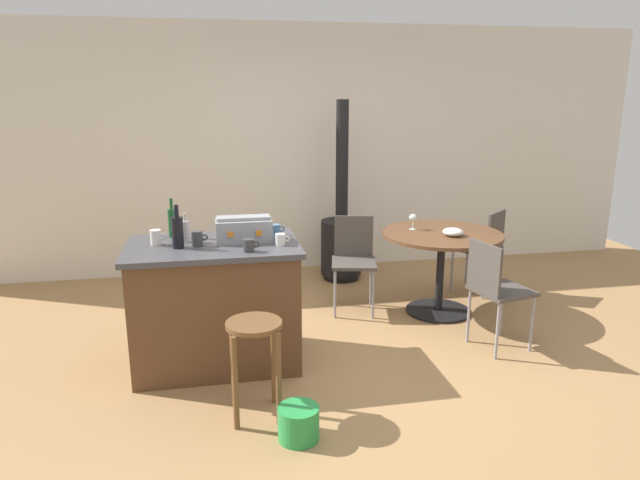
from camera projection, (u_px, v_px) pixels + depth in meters
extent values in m
plane|color=#A37A4C|center=(353.00, 361.00, 4.34)|extent=(8.80, 8.80, 0.00)
cube|color=silver|center=(299.00, 150.00, 6.40)|extent=(8.00, 0.10, 2.70)
cube|color=brown|center=(216.00, 307.00, 4.23)|extent=(1.17, 0.73, 0.88)
cube|color=#424247|center=(213.00, 247.00, 4.11)|extent=(1.23, 0.79, 0.04)
cylinder|color=brown|center=(274.00, 360.00, 3.70)|extent=(0.04, 0.04, 0.60)
cylinder|color=brown|center=(233.00, 364.00, 3.65)|extent=(0.04, 0.04, 0.60)
cylinder|color=brown|center=(235.00, 384.00, 3.40)|extent=(0.04, 0.04, 0.60)
cylinder|color=brown|center=(279.00, 380.00, 3.45)|extent=(0.04, 0.04, 0.60)
cylinder|color=brown|center=(254.00, 324.00, 3.47)|extent=(0.34, 0.34, 0.03)
cylinder|color=black|center=(438.00, 311.00, 5.32)|extent=(0.59, 0.59, 0.02)
cylinder|color=black|center=(440.00, 275.00, 5.23)|extent=(0.07, 0.07, 0.73)
cylinder|color=brown|center=(442.00, 234.00, 5.13)|extent=(1.07, 1.07, 0.03)
cube|color=#47423D|center=(476.00, 248.00, 5.78)|extent=(0.56, 0.56, 0.03)
cube|color=#47423D|center=(496.00, 232.00, 5.61)|extent=(0.29, 0.25, 0.40)
cylinder|color=gray|center=(484.00, 278.00, 5.61)|extent=(0.02, 0.02, 0.44)
cylinder|color=gray|center=(498.00, 270.00, 5.86)|extent=(0.02, 0.02, 0.44)
cylinder|color=gray|center=(467.00, 263.00, 6.07)|extent=(0.02, 0.02, 0.44)
cylinder|color=gray|center=(452.00, 271.00, 5.82)|extent=(0.02, 0.02, 0.44)
cube|color=#47423D|center=(354.00, 263.00, 5.23)|extent=(0.48, 0.48, 0.03)
cube|color=#47423D|center=(354.00, 237.00, 5.36)|extent=(0.36, 0.10, 0.40)
cylinder|color=gray|center=(371.00, 282.00, 5.45)|extent=(0.02, 0.02, 0.45)
cylinder|color=gray|center=(335.00, 282.00, 5.46)|extent=(0.02, 0.02, 0.45)
cylinder|color=gray|center=(335.00, 294.00, 5.13)|extent=(0.02, 0.02, 0.45)
cylinder|color=gray|center=(373.00, 295.00, 5.12)|extent=(0.02, 0.02, 0.45)
cube|color=#47423D|center=(502.00, 291.00, 4.48)|extent=(0.48, 0.48, 0.03)
cube|color=#47423D|center=(485.00, 269.00, 4.36)|extent=(0.10, 0.36, 0.40)
cylinder|color=gray|center=(469.00, 315.00, 4.63)|extent=(0.02, 0.02, 0.46)
cylinder|color=gray|center=(497.00, 331.00, 4.33)|extent=(0.02, 0.02, 0.46)
cylinder|color=gray|center=(532.00, 324.00, 4.46)|extent=(0.02, 0.02, 0.46)
cylinder|color=gray|center=(502.00, 309.00, 4.76)|extent=(0.02, 0.02, 0.46)
cylinder|color=black|center=(341.00, 276.00, 6.28)|extent=(0.37, 0.37, 0.06)
cylinder|color=black|center=(341.00, 247.00, 6.20)|extent=(0.44, 0.44, 0.59)
cube|color=#2D2826|center=(346.00, 252.00, 5.99)|extent=(0.20, 0.02, 0.20)
cylinder|color=black|center=(342.00, 161.00, 5.97)|extent=(0.13, 0.13, 1.26)
cube|color=gray|center=(244.00, 230.00, 4.17)|extent=(0.40, 0.21, 0.16)
cube|color=gray|center=(243.00, 218.00, 4.15)|extent=(0.38, 0.12, 0.02)
cube|color=orange|center=(230.00, 235.00, 4.05)|extent=(0.04, 0.01, 0.04)
cube|color=orange|center=(259.00, 233.00, 4.09)|extent=(0.04, 0.01, 0.04)
cylinder|color=black|center=(178.00, 233.00, 3.98)|extent=(0.08, 0.08, 0.22)
cylinder|color=black|center=(176.00, 211.00, 3.94)|extent=(0.03, 0.03, 0.09)
cylinder|color=#194C23|center=(172.00, 223.00, 4.29)|extent=(0.06, 0.06, 0.21)
cylinder|color=#194C23|center=(171.00, 204.00, 4.25)|extent=(0.02, 0.02, 0.08)
cylinder|color=#B7B2AD|center=(186.00, 232.00, 4.14)|extent=(0.06, 0.06, 0.15)
cylinder|color=#B7B2AD|center=(185.00, 217.00, 4.12)|extent=(0.02, 0.02, 0.06)
cylinder|color=#383838|center=(249.00, 245.00, 3.91)|extent=(0.08, 0.08, 0.09)
torus|color=#383838|center=(256.00, 244.00, 3.91)|extent=(0.05, 0.01, 0.05)
cylinder|color=white|center=(156.00, 237.00, 4.07)|extent=(0.08, 0.08, 0.11)
torus|color=white|center=(163.00, 236.00, 4.08)|extent=(0.05, 0.01, 0.05)
cylinder|color=#4C7099|center=(276.00, 230.00, 4.36)|extent=(0.07, 0.07, 0.08)
torus|color=#4C7099|center=(282.00, 229.00, 4.37)|extent=(0.05, 0.01, 0.05)
cylinder|color=#383838|center=(197.00, 238.00, 4.05)|extent=(0.08, 0.08, 0.11)
torus|color=#383838|center=(205.00, 237.00, 4.06)|extent=(0.05, 0.01, 0.05)
cylinder|color=white|center=(280.00, 239.00, 4.07)|extent=(0.07, 0.07, 0.08)
torus|color=white|center=(287.00, 239.00, 4.08)|extent=(0.05, 0.01, 0.05)
cylinder|color=silver|center=(413.00, 229.00, 5.25)|extent=(0.06, 0.06, 0.00)
cylinder|color=silver|center=(413.00, 225.00, 5.24)|extent=(0.01, 0.01, 0.08)
ellipsoid|color=silver|center=(413.00, 217.00, 5.22)|extent=(0.07, 0.07, 0.06)
ellipsoid|color=white|center=(453.00, 232.00, 5.01)|extent=(0.18, 0.18, 0.07)
cylinder|color=green|center=(299.00, 423.00, 3.35)|extent=(0.24, 0.24, 0.20)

